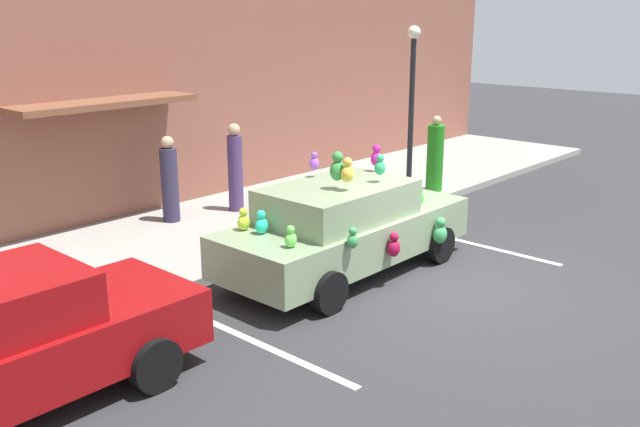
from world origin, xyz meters
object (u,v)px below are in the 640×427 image
street_lamp_post (412,95)px  pedestrian_near_shopfront (235,169)px  plush_covered_car (345,227)px  pedestrian_walking_past (435,157)px  pedestrian_by_lamp (170,182)px  teddy_bear_on_sidewalk (309,206)px

street_lamp_post → pedestrian_near_shopfront: bearing=147.4°
plush_covered_car → pedestrian_near_shopfront: plush_covered_car is taller
pedestrian_walking_past → pedestrian_by_lamp: size_ratio=1.02×
teddy_bear_on_sidewalk → pedestrian_near_shopfront: size_ratio=0.39×
teddy_bear_on_sidewalk → pedestrian_by_lamp: 2.82m
plush_covered_car → pedestrian_walking_past: plush_covered_car is taller
pedestrian_walking_past → pedestrian_by_lamp: bearing=156.2°
teddy_bear_on_sidewalk → pedestrian_by_lamp: size_ratio=0.42×
pedestrian_near_shopfront → pedestrian_by_lamp: bearing=165.7°
plush_covered_car → street_lamp_post: (4.29, 1.75, 1.67)m
street_lamp_post → pedestrian_near_shopfront: size_ratio=2.05×
teddy_bear_on_sidewalk → plush_covered_car: bearing=-123.5°
plush_covered_car → street_lamp_post: size_ratio=1.24×
street_lamp_post → pedestrian_by_lamp: 5.53m
street_lamp_post → plush_covered_car: bearing=-157.8°
street_lamp_post → pedestrian_walking_past: 1.80m
plush_covered_car → pedestrian_near_shopfront: 3.99m
plush_covered_car → teddy_bear_on_sidewalk: size_ratio=6.51×
plush_covered_car → pedestrian_near_shopfront: size_ratio=2.53×
pedestrian_by_lamp → teddy_bear_on_sidewalk: bearing=-49.5°
teddy_bear_on_sidewalk → street_lamp_post: size_ratio=0.19×
plush_covered_car → pedestrian_walking_past: bearing=18.0°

